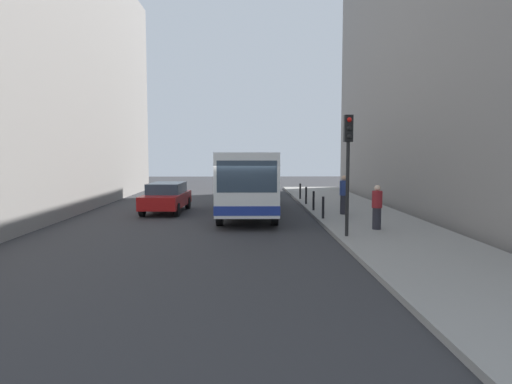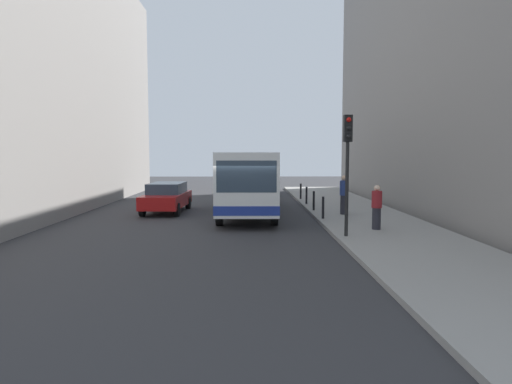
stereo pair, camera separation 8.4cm
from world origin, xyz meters
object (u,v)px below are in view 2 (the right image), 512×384
object	(u,v)px
bollard_far	(307,195)
pedestrian_mid_sidewalk	(344,195)
bus	(247,178)
pedestrian_near_signal	(377,207)
bollard_near	(323,207)
bollard_farthest	(301,191)
car_beside_bus	(167,197)
traffic_light	(348,152)
car_behind_bus	(255,184)
bollard_mid	(314,201)

from	to	relation	value
bollard_far	pedestrian_mid_sidewalk	bearing A→B (deg)	-74.74
bus	pedestrian_near_signal	bearing A→B (deg)	129.17
pedestrian_mid_sidewalk	bollard_near	bearing A→B (deg)	-26.24
bollard_farthest	car_beside_bus	bearing A→B (deg)	-145.03
traffic_light	pedestrian_near_signal	distance (m)	2.83
car_behind_bus	bollard_farthest	xyz separation A→B (m)	(2.77, -4.26, -0.16)
car_beside_bus	pedestrian_near_signal	world-z (taller)	pedestrian_near_signal
bollard_near	pedestrian_mid_sidewalk	size ratio (longest dim) A/B	0.53
car_beside_bus	bollard_farthest	distance (m)	8.97
car_beside_bus	pedestrian_mid_sidewalk	bearing A→B (deg)	169.37
car_beside_bus	bollard_mid	bearing A→B (deg)	178.56
traffic_light	pedestrian_mid_sidewalk	size ratio (longest dim) A/B	2.28
car_beside_bus	traffic_light	distance (m)	10.88
car_beside_bus	car_behind_bus	bearing A→B (deg)	-113.38
bollard_mid	car_behind_bus	bearing A→B (deg)	105.59
car_behind_bus	traffic_light	bearing A→B (deg)	101.41
bollard_mid	pedestrian_near_signal	bearing A→B (deg)	-75.15
car_beside_bus	bollard_near	distance (m)	8.08
car_behind_bus	bollard_far	size ratio (longest dim) A/B	4.69
bollard_near	pedestrian_near_signal	xyz separation A→B (m)	(1.52, -2.89, 0.35)
pedestrian_near_signal	bus	bearing A→B (deg)	72.55
bus	car_behind_bus	distance (m)	9.75
bus	traffic_light	bearing A→B (deg)	115.08
car_beside_bus	bollard_far	bearing A→B (deg)	-159.94
bus	bollard_mid	xyz separation A→B (m)	(3.28, -0.23, -1.10)
traffic_light	bollard_mid	distance (m)	7.48
bus	bollard_near	size ratio (longest dim) A/B	11.61
bollard_near	bollard_mid	xyz separation A→B (m)	(0.00, 2.83, 0.00)
bollard_far	car_beside_bus	bearing A→B (deg)	-162.55
traffic_light	bollard_near	bearing A→B (deg)	91.35
bus	bollard_near	world-z (taller)	bus
bollard_mid	bollard_far	xyz separation A→B (m)	(0.00, 2.83, 0.00)
car_beside_bus	bollard_far	size ratio (longest dim) A/B	4.71
car_behind_bus	traffic_light	world-z (taller)	traffic_light
bollard_far	pedestrian_near_signal	distance (m)	8.69
pedestrian_near_signal	pedestrian_mid_sidewalk	xyz separation A→B (m)	(-0.34, 4.23, 0.08)
bollard_farthest	pedestrian_mid_sidewalk	size ratio (longest dim) A/B	0.53
bus	traffic_light	xyz separation A→B (m)	(3.38, -7.32, 1.28)
bollard_far	pedestrian_near_signal	world-z (taller)	pedestrian_near_signal
bollard_farthest	pedestrian_mid_sidewalk	distance (m)	7.26
car_beside_bus	car_behind_bus	size ratio (longest dim) A/B	1.00
traffic_light	bollard_far	size ratio (longest dim) A/B	4.32
bus	bollard_near	distance (m)	4.62
car_beside_bus	bollard_farthest	world-z (taller)	car_beside_bus
car_behind_bus	bollard_near	size ratio (longest dim) A/B	4.69
bollard_farthest	pedestrian_near_signal	bearing A→B (deg)	-82.41
traffic_light	bollard_near	world-z (taller)	traffic_light
bollard_near	pedestrian_near_signal	bearing A→B (deg)	-62.29
car_beside_bus	bollard_mid	size ratio (longest dim) A/B	4.71
bollard_near	bollard_farthest	world-z (taller)	same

